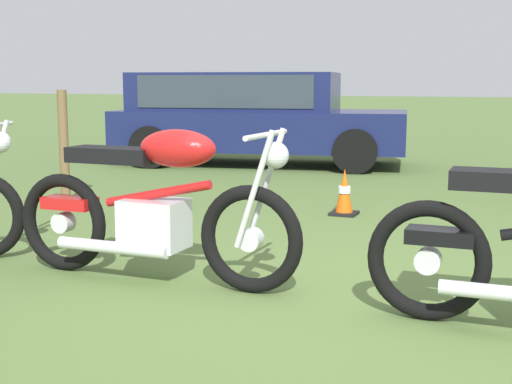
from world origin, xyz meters
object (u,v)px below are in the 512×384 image
motorcycle_red (154,207)px  car_navy (249,111)px  fence_post_wooden (64,148)px  traffic_cone (344,194)px

motorcycle_red → car_navy: bearing=107.6°
car_navy → fence_post_wooden: bearing=-105.4°
motorcycle_red → fence_post_wooden: bearing=137.2°
traffic_cone → fence_post_wooden: size_ratio=0.38×
car_navy → fence_post_wooden: size_ratio=3.88×
motorcycle_red → traffic_cone: bearing=79.1°
motorcycle_red → car_navy: car_navy is taller
car_navy → fence_post_wooden: car_navy is taller
car_navy → fence_post_wooden: 4.15m
car_navy → traffic_cone: car_navy is taller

